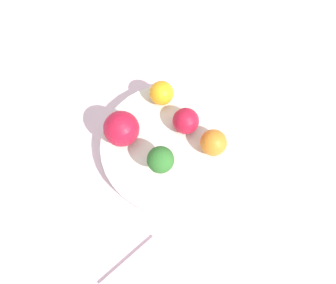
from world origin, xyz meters
name	(u,v)px	position (x,y,z in m)	size (l,w,h in m)	color
ground_plane	(168,154)	(0.00, 0.00, 0.00)	(6.00, 6.00, 0.00)	gray
table_surface	(168,152)	(0.00, 0.00, 0.01)	(1.20, 1.20, 0.02)	silver
bowl	(168,147)	(0.00, 0.00, 0.04)	(0.24, 0.24, 0.03)	silver
broccoli	(161,160)	(0.04, -0.02, 0.09)	(0.04, 0.04, 0.06)	#8CB76B
apple_red	(186,121)	(-0.02, 0.04, 0.08)	(0.05, 0.05, 0.05)	#B7142D
apple_green	(121,129)	(-0.04, -0.07, 0.08)	(0.06, 0.06, 0.06)	#B7142D
orange_front	(162,93)	(-0.09, 0.01, 0.07)	(0.04, 0.04, 0.04)	orange
orange_back	(213,143)	(0.03, 0.07, 0.08)	(0.05, 0.05, 0.05)	orange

